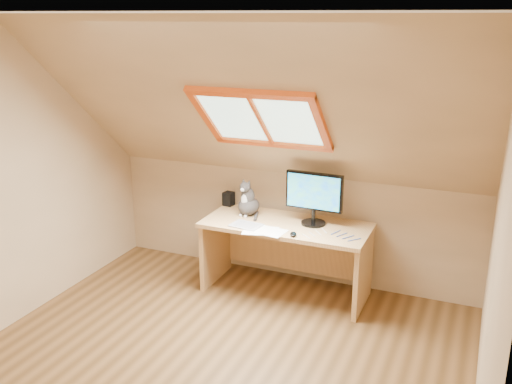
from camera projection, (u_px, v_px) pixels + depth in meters
The scene contains 10 objects.
ground at pixel (204, 374), 3.96m from camera, with size 3.50×3.50×0.00m, color brown.
room_shell at pixel (190, 180), 3.45m from camera, with size 3.52×3.52×2.41m.
desk at pixel (288, 243), 5.06m from camera, with size 1.45×0.63×0.66m.
monitor at pixel (314, 195), 4.84m from camera, with size 0.50×0.21×0.46m.
cat at pixel (248, 202), 5.12m from camera, with size 0.23×0.26×0.35m.
desk_speaker at pixel (229, 199), 5.39m from camera, with size 0.09×0.09×0.13m, color black.
graphics_tablet at pixel (246, 225), 4.88m from camera, with size 0.26×0.19×0.01m, color #B2B2B7.
mouse at pixel (293, 234), 4.66m from camera, with size 0.05×0.09×0.03m, color black.
papers at pixel (257, 230), 4.77m from camera, with size 0.33×0.27×0.00m.
cables at pixel (333, 235), 4.67m from camera, with size 0.51×0.26×0.01m.
Camera 1 is at (1.66, -2.99, 2.39)m, focal length 40.00 mm.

